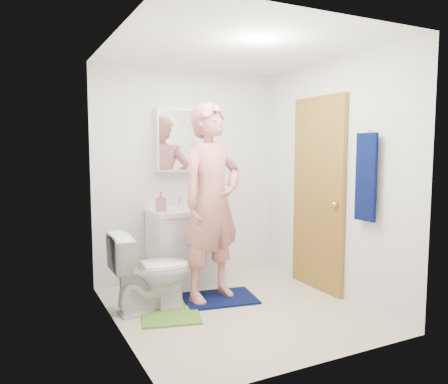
# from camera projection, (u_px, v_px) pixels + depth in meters

# --- Properties ---
(floor) EXTENTS (2.20, 2.40, 0.02)m
(floor) POSITION_uv_depth(u_px,v_px,m) (236.00, 309.00, 4.13)
(floor) COLOR beige
(floor) RESTS_ON ground
(ceiling) EXTENTS (2.20, 2.40, 0.02)m
(ceiling) POSITION_uv_depth(u_px,v_px,m) (237.00, 47.00, 3.89)
(ceiling) COLOR white
(ceiling) RESTS_ON ground
(wall_back) EXTENTS (2.20, 0.02, 2.40)m
(wall_back) POSITION_uv_depth(u_px,v_px,m) (187.00, 175.00, 5.09)
(wall_back) COLOR silver
(wall_back) RESTS_ON ground
(wall_front) EXTENTS (2.20, 0.02, 2.40)m
(wall_front) POSITION_uv_depth(u_px,v_px,m) (321.00, 195.00, 2.93)
(wall_front) COLOR silver
(wall_front) RESTS_ON ground
(wall_left) EXTENTS (0.02, 2.40, 2.40)m
(wall_left) POSITION_uv_depth(u_px,v_px,m) (115.00, 187.00, 3.52)
(wall_left) COLOR silver
(wall_left) RESTS_ON ground
(wall_right) EXTENTS (0.02, 2.40, 2.40)m
(wall_right) POSITION_uv_depth(u_px,v_px,m) (331.00, 178.00, 4.50)
(wall_right) COLOR silver
(wall_right) RESTS_ON ground
(vanity_cabinet) EXTENTS (0.75, 0.55, 0.80)m
(vanity_cabinet) POSITION_uv_depth(u_px,v_px,m) (185.00, 249.00, 4.84)
(vanity_cabinet) COLOR white
(vanity_cabinet) RESTS_ON floor
(countertop) EXTENTS (0.79, 0.59, 0.05)m
(countertop) POSITION_uv_depth(u_px,v_px,m) (185.00, 211.00, 4.80)
(countertop) COLOR white
(countertop) RESTS_ON vanity_cabinet
(sink_basin) EXTENTS (0.40, 0.40, 0.03)m
(sink_basin) POSITION_uv_depth(u_px,v_px,m) (185.00, 209.00, 4.79)
(sink_basin) COLOR white
(sink_basin) RESTS_ON countertop
(faucet) EXTENTS (0.03, 0.03, 0.12)m
(faucet) POSITION_uv_depth(u_px,v_px,m) (179.00, 201.00, 4.95)
(faucet) COLOR silver
(faucet) RESTS_ON countertop
(medicine_cabinet) EXTENTS (0.50, 0.12, 0.70)m
(medicine_cabinet) POSITION_uv_depth(u_px,v_px,m) (177.00, 140.00, 4.92)
(medicine_cabinet) COLOR white
(medicine_cabinet) RESTS_ON wall_back
(mirror_panel) EXTENTS (0.46, 0.01, 0.66)m
(mirror_panel) POSITION_uv_depth(u_px,v_px,m) (179.00, 140.00, 4.86)
(mirror_panel) COLOR white
(mirror_panel) RESTS_ON wall_back
(door) EXTENTS (0.05, 0.80, 2.05)m
(door) POSITION_uv_depth(u_px,v_px,m) (318.00, 194.00, 4.63)
(door) COLOR #A97A2E
(door) RESTS_ON ground
(door_knob) EXTENTS (0.07, 0.07, 0.07)m
(door_knob) POSITION_uv_depth(u_px,v_px,m) (335.00, 205.00, 4.34)
(door_knob) COLOR gold
(door_knob) RESTS_ON door
(towel) EXTENTS (0.03, 0.24, 0.80)m
(towel) POSITION_uv_depth(u_px,v_px,m) (366.00, 177.00, 3.96)
(towel) COLOR #060F3F
(towel) RESTS_ON wall_right
(towel_hook) EXTENTS (0.06, 0.02, 0.02)m
(towel_hook) POSITION_uv_depth(u_px,v_px,m) (371.00, 131.00, 3.93)
(towel_hook) COLOR silver
(towel_hook) RESTS_ON wall_right
(toilet) EXTENTS (0.74, 0.42, 0.76)m
(toilet) POSITION_uv_depth(u_px,v_px,m) (151.00, 271.00, 4.05)
(toilet) COLOR white
(toilet) RESTS_ON floor
(bath_mat) EXTENTS (0.79, 0.62, 0.02)m
(bath_mat) POSITION_uv_depth(u_px,v_px,m) (220.00, 298.00, 4.38)
(bath_mat) COLOR #060F3F
(bath_mat) RESTS_ON floor
(green_rug) EXTENTS (0.61, 0.55, 0.02)m
(green_rug) POSITION_uv_depth(u_px,v_px,m) (171.00, 317.00, 3.91)
(green_rug) COLOR #5C9030
(green_rug) RESTS_ON floor
(soap_dispenser) EXTENTS (0.10, 0.10, 0.21)m
(soap_dispenser) POSITION_uv_depth(u_px,v_px,m) (161.00, 201.00, 4.58)
(soap_dispenser) COLOR #C85D74
(soap_dispenser) RESTS_ON countertop
(toothbrush_cup) EXTENTS (0.16, 0.16, 0.10)m
(toothbrush_cup) POSITION_uv_depth(u_px,v_px,m) (201.00, 201.00, 5.00)
(toothbrush_cup) COLOR #803A81
(toothbrush_cup) RESTS_ON countertop
(man) EXTENTS (0.80, 0.64, 1.93)m
(man) POSITION_uv_depth(u_px,v_px,m) (212.00, 202.00, 4.27)
(man) COLOR tan
(man) RESTS_ON bath_mat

